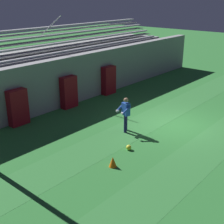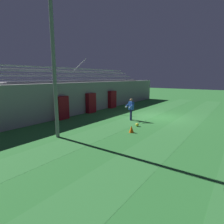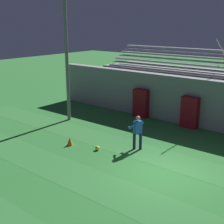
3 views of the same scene
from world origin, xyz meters
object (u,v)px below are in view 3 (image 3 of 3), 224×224
at_px(floodlight_pole, 66,38).
at_px(goalkeeper, 137,130).
at_px(traffic_cone, 70,141).
at_px(padding_pillar_gate_left, 190,112).
at_px(soccer_ball, 97,148).
at_px(padding_pillar_far_left, 141,103).

xyz_separation_m(floodlight_pole, goalkeeper, (5.97, -1.25, -4.04)).
distance_m(floodlight_pole, traffic_cone, 6.41).
bearing_deg(padding_pillar_gate_left, goalkeeper, -96.71).
distance_m(padding_pillar_gate_left, traffic_cone, 7.11).
distance_m(padding_pillar_gate_left, floodlight_pole, 8.35).
bearing_deg(traffic_cone, soccer_ball, 14.50).
relative_size(padding_pillar_gate_left, goalkeeper, 1.08).
relative_size(padding_pillar_far_left, goalkeeper, 1.08).
distance_m(padding_pillar_gate_left, soccer_ball, 6.18).
bearing_deg(soccer_ball, traffic_cone, -165.50).
bearing_deg(goalkeeper, traffic_cone, -149.73).
xyz_separation_m(goalkeeper, soccer_ball, (-1.39, -1.29, -0.84)).
height_order(padding_pillar_far_left, floodlight_pole, floodlight_pole).
relative_size(padding_pillar_far_left, floodlight_pole, 0.23).
bearing_deg(soccer_ball, floodlight_pole, 150.94).
bearing_deg(padding_pillar_gate_left, padding_pillar_far_left, 180.00).
relative_size(padding_pillar_far_left, soccer_ball, 8.23).
height_order(goalkeeper, traffic_cone, goalkeeper).
relative_size(padding_pillar_far_left, traffic_cone, 4.31).
height_order(floodlight_pole, goalkeeper, floodlight_pole).
bearing_deg(soccer_ball, padding_pillar_far_left, 103.69).
xyz_separation_m(padding_pillar_gate_left, soccer_ball, (-1.92, -5.82, -0.80)).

